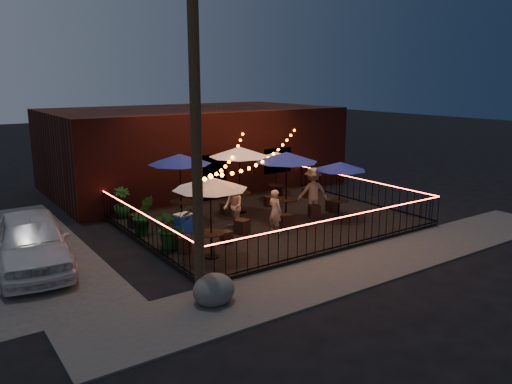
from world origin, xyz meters
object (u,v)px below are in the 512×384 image
utility_pole (196,143)px  cafe_table_5 (276,156)px  cafe_table_1 (180,160)px  cafe_table_2 (287,158)px  cafe_table_3 (239,153)px  cafe_table_0 (210,184)px  cafe_table_4 (340,167)px  boulder (214,290)px  cooler (183,224)px

utility_pole → cafe_table_5: 10.68m
cafe_table_1 → cafe_table_2: 3.98m
utility_pole → cafe_table_3: (5.12, 6.10, -1.40)m
utility_pole → cafe_table_0: utility_pole is taller
cafe_table_4 → cafe_table_1: bearing=151.0°
cafe_table_1 → cafe_table_4: cafe_table_1 is taller
cafe_table_1 → cafe_table_3: (2.54, -0.14, 0.08)m
cafe_table_5 → boulder: cafe_table_5 is taller
cafe_table_1 → utility_pole: bearing=-112.5°
cafe_table_1 → cafe_table_0: bearing=-103.8°
cafe_table_0 → utility_pole: bearing=-125.6°
cafe_table_4 → cafe_table_5: size_ratio=1.21×
cafe_table_0 → cafe_table_5: cafe_table_0 is taller
cafe_table_0 → cafe_table_5: size_ratio=1.36×
cafe_table_4 → cafe_table_5: (-0.19, 3.85, -0.06)m
cafe_table_2 → boulder: (-5.82, -4.59, -2.17)m
cafe_table_4 → cooler: 6.37m
utility_pole → cafe_table_4: bearing=22.6°
cafe_table_1 → cooler: 2.56m
cafe_table_5 → cooler: size_ratio=2.87×
cooler → cafe_table_1: bearing=53.7°
cafe_table_0 → cafe_table_5: bearing=38.7°
utility_pole → cafe_table_1: (2.58, 6.24, -1.47)m
cafe_table_3 → cooler: 4.03m
cafe_table_5 → boulder: size_ratio=2.18×
cafe_table_3 → boulder: (-4.93, -6.47, -2.22)m
cafe_table_2 → cafe_table_5: cafe_table_2 is taller
cafe_table_2 → cafe_table_3: bearing=115.2°
utility_pole → cafe_table_1: utility_pole is taller
cafe_table_0 → cafe_table_1: 4.12m
cafe_table_0 → cafe_table_3: cafe_table_3 is taller
cafe_table_3 → boulder: 8.43m
utility_pole → boulder: (0.18, -0.37, -3.62)m
utility_pole → cafe_table_3: size_ratio=2.72×
cafe_table_3 → cafe_table_4: 3.98m
boulder → cafe_table_0: bearing=61.5°
cafe_table_1 → cafe_table_5: cafe_table_1 is taller
cafe_table_2 → cafe_table_3: cafe_table_3 is taller
cafe_table_1 → cafe_table_3: bearing=-3.2°
cafe_table_0 → boulder: (-1.42, -2.61, -2.04)m
cafe_table_1 → cafe_table_2: size_ratio=1.02×
utility_pole → cafe_table_4: size_ratio=3.09×
cafe_table_2 → cafe_table_4: size_ratio=1.17×
cafe_table_0 → cafe_table_2: 4.83m
cooler → boulder: bearing=-120.8°
cafe_table_3 → cafe_table_4: (2.79, -2.81, -0.44)m
utility_pole → cafe_table_2: size_ratio=2.64×
cafe_table_1 → cooler: (-0.65, -1.46, -2.00)m
cafe_table_5 → boulder: bearing=-135.1°
cafe_table_5 → cooler: cafe_table_5 is taller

